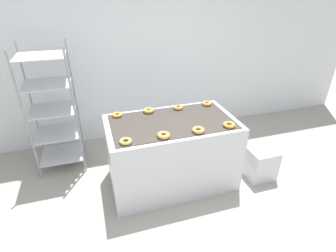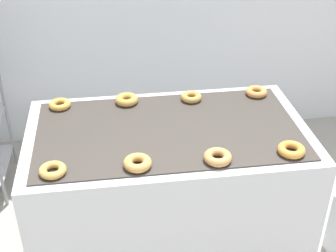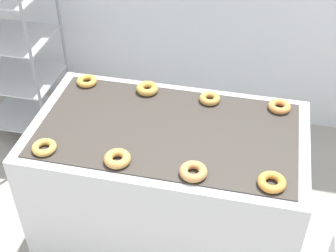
% 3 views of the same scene
% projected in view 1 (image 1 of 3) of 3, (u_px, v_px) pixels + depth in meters
% --- Properties ---
extents(ground_plane, '(14.00, 14.00, 0.00)m').
position_uv_depth(ground_plane, '(190.00, 219.00, 2.95)').
color(ground_plane, '#9E998E').
extents(wall_back, '(8.00, 0.05, 2.80)m').
position_uv_depth(wall_back, '(144.00, 52.00, 4.07)').
color(wall_back, silver).
rests_on(wall_back, ground_plane).
extents(fryer_machine, '(1.56, 0.89, 0.90)m').
position_uv_depth(fryer_machine, '(172.00, 153.00, 3.32)').
color(fryer_machine, silver).
rests_on(fryer_machine, ground_plane).
extents(baking_rack_cart, '(0.60, 0.54, 1.72)m').
position_uv_depth(baking_rack_cart, '(53.00, 110.00, 3.45)').
color(baking_rack_cart, gray).
rests_on(baking_rack_cart, ground_plane).
extents(glaze_bin, '(0.36, 0.30, 0.43)m').
position_uv_depth(glaze_bin, '(261.00, 164.00, 3.50)').
color(glaze_bin, silver).
rests_on(glaze_bin, ground_plane).
extents(donut_near_left, '(0.13, 0.13, 0.04)m').
position_uv_depth(donut_near_left, '(126.00, 141.00, 2.68)').
color(donut_near_left, gold).
rests_on(donut_near_left, fryer_machine).
extents(donut_near_midleft, '(0.14, 0.14, 0.05)m').
position_uv_depth(donut_near_midleft, '(164.00, 135.00, 2.78)').
color(donut_near_midleft, '#C38D48').
rests_on(donut_near_midleft, fryer_machine).
extents(donut_near_midright, '(0.14, 0.14, 0.04)m').
position_uv_depth(donut_near_midright, '(198.00, 130.00, 2.88)').
color(donut_near_midright, tan).
rests_on(donut_near_midright, fryer_machine).
extents(donut_near_right, '(0.14, 0.14, 0.04)m').
position_uv_depth(donut_near_right, '(229.00, 125.00, 2.99)').
color(donut_near_right, '#CF8938').
rests_on(donut_near_right, fryer_machine).
extents(donut_far_left, '(0.13, 0.13, 0.04)m').
position_uv_depth(donut_far_left, '(117.00, 115.00, 3.22)').
color(donut_far_left, gold).
rests_on(donut_far_left, fryer_machine).
extents(donut_far_midleft, '(0.14, 0.14, 0.05)m').
position_uv_depth(donut_far_midleft, '(148.00, 111.00, 3.32)').
color(donut_far_midleft, '#C08F3F').
rests_on(donut_far_midleft, fryer_machine).
extents(donut_far_midright, '(0.13, 0.13, 0.04)m').
position_uv_depth(donut_far_midright, '(178.00, 107.00, 3.41)').
color(donut_far_midright, '#BB8841').
rests_on(donut_far_midright, fryer_machine).
extents(donut_far_right, '(0.13, 0.13, 0.04)m').
position_uv_depth(donut_far_right, '(207.00, 103.00, 3.52)').
color(donut_far_right, '#D38643').
rests_on(donut_far_right, fryer_machine).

